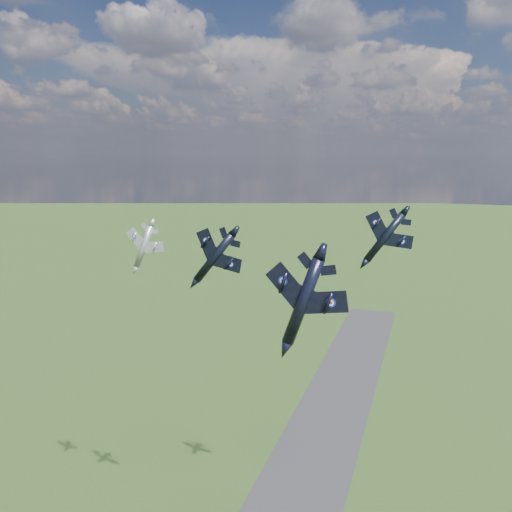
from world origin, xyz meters
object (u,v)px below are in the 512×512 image
(jet_right_navy, at_px, (303,301))
(jet_high_navy, at_px, (385,237))
(jet_left_silver, at_px, (144,246))
(jet_lead_navy, at_px, (214,257))

(jet_right_navy, relative_size, jet_high_navy, 0.99)
(jet_high_navy, bearing_deg, jet_left_silver, -168.57)
(jet_lead_navy, bearing_deg, jet_high_navy, 26.68)
(jet_right_navy, distance_m, jet_high_navy, 42.82)
(jet_high_navy, xyz_separation_m, jet_left_silver, (-44.82, -12.76, -2.32))
(jet_left_silver, bearing_deg, jet_lead_navy, -9.90)
(jet_right_navy, relative_size, jet_left_silver, 1.21)
(jet_high_navy, distance_m, jet_left_silver, 46.66)
(jet_high_navy, bearing_deg, jet_lead_navy, -159.26)
(jet_lead_navy, relative_size, jet_high_navy, 1.06)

